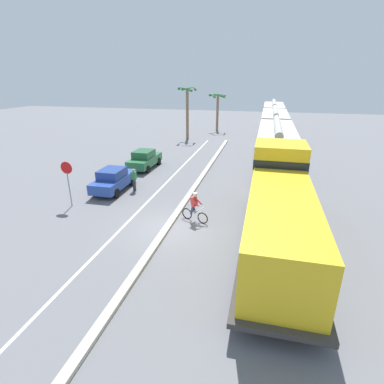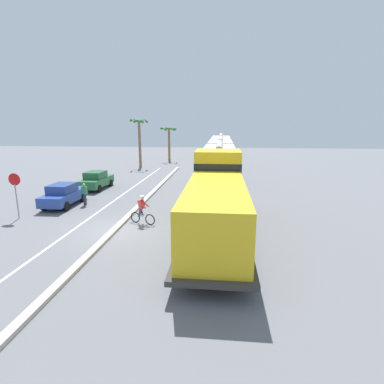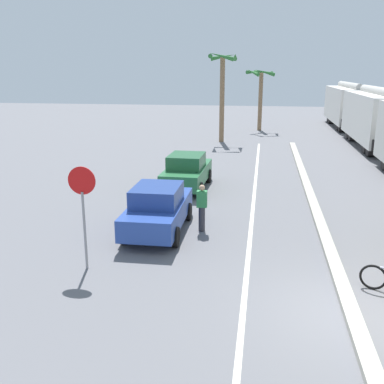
# 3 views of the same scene
# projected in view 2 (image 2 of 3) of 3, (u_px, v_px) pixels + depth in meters

# --- Properties ---
(ground_plane) EXTENTS (120.00, 120.00, 0.00)m
(ground_plane) POSITION_uv_depth(u_px,v_px,m) (116.00, 230.00, 16.80)
(ground_plane) COLOR slate
(median_curb) EXTENTS (0.36, 36.00, 0.16)m
(median_curb) POSITION_uv_depth(u_px,v_px,m) (143.00, 202.00, 22.60)
(median_curb) COLOR #B2AD9E
(median_curb) RESTS_ON ground
(lane_stripe) EXTENTS (0.14, 36.00, 0.01)m
(lane_stripe) POSITION_uv_depth(u_px,v_px,m) (113.00, 202.00, 22.85)
(lane_stripe) COLOR silver
(lane_stripe) RESTS_ON ground
(locomotive) EXTENTS (3.10, 11.61, 4.20)m
(locomotive) POSITION_uv_depth(u_px,v_px,m) (216.00, 202.00, 15.82)
(locomotive) COLOR gold
(locomotive) RESTS_ON ground
(hopper_car_lead) EXTENTS (2.90, 10.60, 4.18)m
(hopper_car_lead) POSITION_uv_depth(u_px,v_px,m) (219.00, 165.00, 27.55)
(hopper_car_lead) COLOR beige
(hopper_car_lead) RESTS_ON ground
(hopper_car_middle) EXTENTS (2.90, 10.60, 4.18)m
(hopper_car_middle) POSITION_uv_depth(u_px,v_px,m) (220.00, 153.00, 38.80)
(hopper_car_middle) COLOR silver
(hopper_car_middle) RESTS_ON ground
(hopper_car_trailing) EXTENTS (2.90, 10.60, 4.18)m
(hopper_car_trailing) POSITION_uv_depth(u_px,v_px,m) (221.00, 147.00, 50.05)
(hopper_car_trailing) COLOR silver
(hopper_car_trailing) RESTS_ON ground
(parked_car_blue) EXTENTS (1.87, 4.22, 1.62)m
(parked_car_blue) POSITION_uv_depth(u_px,v_px,m) (64.00, 195.00, 21.64)
(parked_car_blue) COLOR #28479E
(parked_car_blue) RESTS_ON ground
(parked_car_green) EXTENTS (1.91, 4.24, 1.62)m
(parked_car_green) POSITION_uv_depth(u_px,v_px,m) (96.00, 180.00, 27.25)
(parked_car_green) COLOR #286B3D
(parked_car_green) RESTS_ON ground
(cyclist) EXTENTS (1.63, 0.70, 1.71)m
(cyclist) POSITION_uv_depth(u_px,v_px,m) (142.00, 211.00, 17.68)
(cyclist) COLOR black
(cyclist) RESTS_ON ground
(stop_sign) EXTENTS (0.76, 0.08, 2.88)m
(stop_sign) POSITION_uv_depth(u_px,v_px,m) (15.00, 187.00, 18.41)
(stop_sign) COLOR gray
(stop_sign) RESTS_ON ground
(palm_tree_near) EXTENTS (2.59, 2.74, 5.47)m
(palm_tree_near) POSITION_uv_depth(u_px,v_px,m) (169.00, 135.00, 46.99)
(palm_tree_near) COLOR #846647
(palm_tree_near) RESTS_ON ground
(palm_tree_far) EXTENTS (2.28, 2.22, 6.62)m
(palm_tree_far) POSITION_uv_depth(u_px,v_px,m) (139.00, 133.00, 40.16)
(palm_tree_far) COLOR #846647
(palm_tree_far) RESTS_ON ground
(pedestrian_by_cars) EXTENTS (0.34, 0.22, 1.62)m
(pedestrian_by_cars) POSITION_uv_depth(u_px,v_px,m) (84.00, 194.00, 21.77)
(pedestrian_by_cars) COLOR #33333D
(pedestrian_by_cars) RESTS_ON ground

